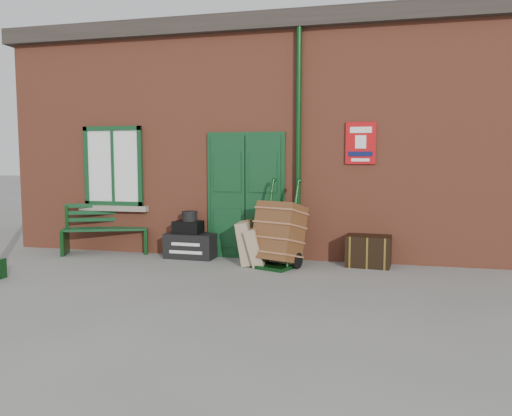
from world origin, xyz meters
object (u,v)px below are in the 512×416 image
(houdini_trunk, at_px, (191,246))
(bench, at_px, (106,227))
(dark_trunk, at_px, (368,251))
(porter_trolley, at_px, (279,234))

(houdini_trunk, bearing_deg, bench, 179.74)
(houdini_trunk, bearing_deg, dark_trunk, 2.09)
(bench, height_order, porter_trolley, porter_trolley)
(houdini_trunk, xyz_separation_m, porter_trolley, (1.69, -0.38, 0.33))
(houdini_trunk, relative_size, porter_trolley, 0.62)
(houdini_trunk, relative_size, dark_trunk, 1.24)
(bench, height_order, dark_trunk, bench)
(bench, relative_size, houdini_trunk, 1.83)
(houdini_trunk, bearing_deg, porter_trolley, -10.71)
(houdini_trunk, height_order, dark_trunk, dark_trunk)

